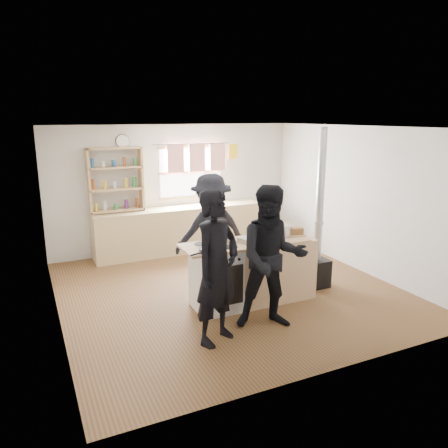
{
  "coord_description": "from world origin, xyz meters",
  "views": [
    {
      "loc": [
        -2.76,
        -5.79,
        2.66
      ],
      "look_at": [
        -0.12,
        -0.1,
        1.1
      ],
      "focal_mm": 35.0,
      "sensor_mm": 36.0,
      "label": 1
    }
  ],
  "objects": [
    {
      "name": "stockpot_stove",
      "position": [
        -0.31,
        -0.44,
        1.02
      ],
      "size": [
        0.24,
        0.24,
        0.19
      ],
      "color": "#B4B4B6",
      "rests_on": "cooking_island"
    },
    {
      "name": "ground",
      "position": [
        0.0,
        0.0,
        -0.01
      ],
      "size": [
        5.0,
        5.0,
        0.01
      ],
      "primitive_type": "cube",
      "color": "brown",
      "rests_on": "ground"
    },
    {
      "name": "skillet_greens",
      "position": [
        -0.63,
        -0.77,
        0.96
      ],
      "size": [
        0.37,
        0.37,
        0.05
      ],
      "color": "black",
      "rests_on": "cooking_island"
    },
    {
      "name": "person_far",
      "position": [
        -0.13,
        0.35,
        0.9
      ],
      "size": [
        1.17,
        0.68,
        1.8
      ],
      "primitive_type": "imported",
      "rotation": [
        0.0,
        0.0,
        3.13
      ],
      "color": "black",
      "rests_on": "ground"
    },
    {
      "name": "cooking_island",
      "position": [
        0.14,
        -0.55,
        0.47
      ],
      "size": [
        1.97,
        0.64,
        0.93
      ],
      "color": "white",
      "rests_on": "ground"
    },
    {
      "name": "back_counter",
      "position": [
        0.0,
        2.22,
        0.45
      ],
      "size": [
        3.4,
        0.55,
        0.9
      ],
      "primitive_type": "cube",
      "color": "#D1B67E",
      "rests_on": "ground"
    },
    {
      "name": "bread_board",
      "position": [
        0.83,
        -0.57,
        0.98
      ],
      "size": [
        0.32,
        0.26,
        0.12
      ],
      "color": "tan",
      "rests_on": "cooking_island"
    },
    {
      "name": "person_near_left",
      "position": [
        -0.8,
        -1.37,
        0.93
      ],
      "size": [
        0.81,
        0.71,
        1.86
      ],
      "primitive_type": "imported",
      "rotation": [
        0.0,
        0.0,
        0.48
      ],
      "color": "black",
      "rests_on": "ground"
    },
    {
      "name": "person_near_right",
      "position": [
        -0.02,
        -1.32,
        0.92
      ],
      "size": [
        1.08,
        0.97,
        1.85
      ],
      "primitive_type": "imported",
      "rotation": [
        0.0,
        0.0,
        -0.36
      ],
      "color": "black",
      "rests_on": "ground"
    },
    {
      "name": "flue_heater",
      "position": [
        1.34,
        -0.45,
        0.66
      ],
      "size": [
        0.35,
        0.35,
        2.5
      ],
      "color": "black",
      "rests_on": "ground"
    },
    {
      "name": "roast_tray",
      "position": [
        0.07,
        -0.59,
        0.97
      ],
      "size": [
        0.36,
        0.33,
        0.07
      ],
      "color": "silver",
      "rests_on": "cooking_island"
    },
    {
      "name": "shelving_unit",
      "position": [
        -1.2,
        2.34,
        1.51
      ],
      "size": [
        1.0,
        0.28,
        1.2
      ],
      "color": "tan",
      "rests_on": "back_counter"
    },
    {
      "name": "stockpot_counter",
      "position": [
        0.61,
        -0.54,
        1.02
      ],
      "size": [
        0.27,
        0.27,
        0.21
      ],
      "color": "#B4B4B7",
      "rests_on": "cooking_island"
    },
    {
      "name": "thermos",
      "position": [
        0.72,
        2.22,
        1.05
      ],
      "size": [
        0.1,
        0.1,
        0.3
      ],
      "primitive_type": "cylinder",
      "color": "silver",
      "rests_on": "back_counter"
    }
  ]
}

